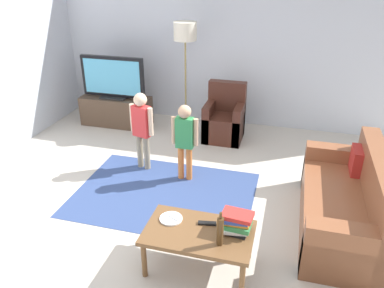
% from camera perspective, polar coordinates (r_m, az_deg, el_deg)
% --- Properties ---
extents(ground, '(7.80, 7.80, 0.00)m').
position_cam_1_polar(ground, '(4.46, -2.07, -10.83)').
color(ground, beige).
extents(wall_back, '(6.00, 0.12, 2.70)m').
position_cam_1_polar(wall_back, '(6.62, 5.67, 14.43)').
color(wall_back, silver).
rests_on(wall_back, ground).
extents(area_rug, '(2.20, 1.60, 0.01)m').
position_cam_1_polar(area_rug, '(4.86, -4.16, -7.40)').
color(area_rug, '#33477A').
rests_on(area_rug, ground).
extents(tv_stand, '(1.20, 0.44, 0.50)m').
position_cam_1_polar(tv_stand, '(6.85, -11.16, 4.79)').
color(tv_stand, '#4C3828').
rests_on(tv_stand, ground).
extents(tv, '(1.10, 0.28, 0.71)m').
position_cam_1_polar(tv, '(6.64, -11.69, 9.59)').
color(tv, black).
rests_on(tv, tv_stand).
extents(couch, '(0.80, 1.80, 0.86)m').
position_cam_1_polar(couch, '(4.46, 22.40, -8.58)').
color(couch, brown).
rests_on(couch, ground).
extents(armchair, '(0.60, 0.60, 0.90)m').
position_cam_1_polar(armchair, '(6.22, 4.86, 3.50)').
color(armchair, '#472319').
rests_on(armchair, ground).
extents(floor_lamp, '(0.36, 0.36, 1.78)m').
position_cam_1_polar(floor_lamp, '(6.19, -1.02, 15.57)').
color(floor_lamp, '#262626').
rests_on(floor_lamp, ground).
extents(child_near_tv, '(0.36, 0.19, 1.10)m').
position_cam_1_polar(child_near_tv, '(5.18, -7.48, 2.91)').
color(child_near_tv, gray).
rests_on(child_near_tv, ground).
extents(child_center, '(0.35, 0.17, 1.04)m').
position_cam_1_polar(child_center, '(4.87, -1.08, 1.20)').
color(child_center, orange).
rests_on(child_center, ground).
extents(coffee_table, '(1.00, 0.60, 0.42)m').
position_cam_1_polar(coffee_table, '(3.63, 1.00, -13.41)').
color(coffee_table, brown).
rests_on(coffee_table, ground).
extents(book_stack, '(0.30, 0.26, 0.19)m').
position_cam_1_polar(book_stack, '(3.57, 6.60, -11.48)').
color(book_stack, black).
rests_on(book_stack, coffee_table).
extents(bottle, '(0.06, 0.06, 0.33)m').
position_cam_1_polar(bottle, '(3.38, 4.21, -12.76)').
color(bottle, '#4C3319').
rests_on(bottle, coffee_table).
extents(tv_remote, '(0.18, 0.08, 0.02)m').
position_cam_1_polar(tv_remote, '(3.68, 2.26, -11.68)').
color(tv_remote, black).
rests_on(tv_remote, coffee_table).
extents(plate, '(0.22, 0.22, 0.02)m').
position_cam_1_polar(plate, '(3.74, -3.14, -11.01)').
color(plate, white).
rests_on(plate, coffee_table).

